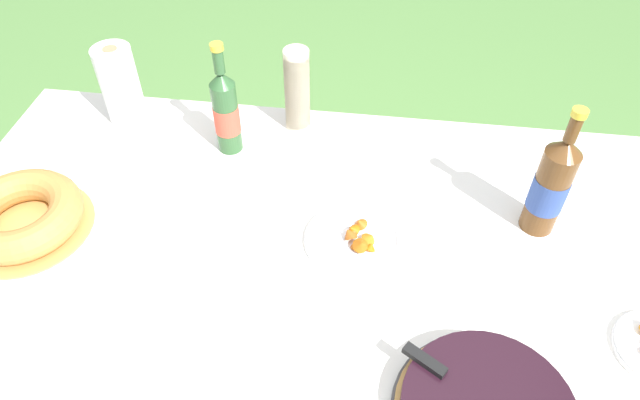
{
  "coord_description": "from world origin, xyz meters",
  "views": [
    {
      "loc": [
        0.16,
        -0.82,
        1.73
      ],
      "look_at": [
        0.03,
        0.15,
        0.74
      ],
      "focal_mm": 32.0,
      "sensor_mm": 36.0,
      "label": 1
    }
  ],
  "objects_px": {
    "paper_towel_roll": "(120,85)",
    "snack_plate_left": "(353,239)",
    "bundt_cake": "(21,216)",
    "cider_bottle_green": "(226,112)",
    "cider_bottle_amber": "(551,186)",
    "cup_stack": "(297,90)",
    "serving_knife": "(476,396)"
  },
  "relations": [
    {
      "from": "cider_bottle_green",
      "to": "bundt_cake",
      "type": "bearing_deg",
      "value": -139.18
    },
    {
      "from": "cup_stack",
      "to": "cider_bottle_amber",
      "type": "relative_size",
      "value": 0.72
    },
    {
      "from": "serving_knife",
      "to": "cider_bottle_amber",
      "type": "xyz_separation_m",
      "value": [
        0.19,
        0.51,
        0.07
      ]
    },
    {
      "from": "bundt_cake",
      "to": "serving_knife",
      "type": "bearing_deg",
      "value": -17.29
    },
    {
      "from": "serving_knife",
      "to": "cup_stack",
      "type": "relative_size",
      "value": 1.3
    },
    {
      "from": "cup_stack",
      "to": "cider_bottle_green",
      "type": "relative_size",
      "value": 0.77
    },
    {
      "from": "cider_bottle_amber",
      "to": "snack_plate_left",
      "type": "height_order",
      "value": "cider_bottle_amber"
    },
    {
      "from": "bundt_cake",
      "to": "cider_bottle_amber",
      "type": "relative_size",
      "value": 0.92
    },
    {
      "from": "cider_bottle_amber",
      "to": "paper_towel_roll",
      "type": "relative_size",
      "value": 1.48
    },
    {
      "from": "serving_knife",
      "to": "bundt_cake",
      "type": "bearing_deg",
      "value": -164.9
    },
    {
      "from": "cider_bottle_amber",
      "to": "snack_plate_left",
      "type": "bearing_deg",
      "value": -165.55
    },
    {
      "from": "bundt_cake",
      "to": "cider_bottle_green",
      "type": "bearing_deg",
      "value": 40.82
    },
    {
      "from": "cup_stack",
      "to": "snack_plate_left",
      "type": "bearing_deg",
      "value": -64.58
    },
    {
      "from": "serving_knife",
      "to": "cider_bottle_green",
      "type": "height_order",
      "value": "cider_bottle_green"
    },
    {
      "from": "cider_bottle_amber",
      "to": "cup_stack",
      "type": "bearing_deg",
      "value": 154.12
    },
    {
      "from": "cider_bottle_green",
      "to": "snack_plate_left",
      "type": "xyz_separation_m",
      "value": [
        0.38,
        -0.3,
        -0.11
      ]
    },
    {
      "from": "cider_bottle_amber",
      "to": "bundt_cake",
      "type": "bearing_deg",
      "value": -171.96
    },
    {
      "from": "bundt_cake",
      "to": "paper_towel_roll",
      "type": "xyz_separation_m",
      "value": [
        0.09,
        0.46,
        0.07
      ]
    },
    {
      "from": "cup_stack",
      "to": "cider_bottle_green",
      "type": "xyz_separation_m",
      "value": [
        -0.17,
        -0.12,
        -0.0
      ]
    },
    {
      "from": "bundt_cake",
      "to": "cider_bottle_amber",
      "type": "distance_m",
      "value": 1.26
    },
    {
      "from": "bundt_cake",
      "to": "cup_stack",
      "type": "relative_size",
      "value": 1.27
    },
    {
      "from": "bundt_cake",
      "to": "paper_towel_roll",
      "type": "relative_size",
      "value": 1.37
    },
    {
      "from": "paper_towel_roll",
      "to": "snack_plate_left",
      "type": "bearing_deg",
      "value": -29.16
    },
    {
      "from": "bundt_cake",
      "to": "snack_plate_left",
      "type": "bearing_deg",
      "value": 4.4
    },
    {
      "from": "cider_bottle_green",
      "to": "cider_bottle_amber",
      "type": "relative_size",
      "value": 0.94
    },
    {
      "from": "serving_knife",
      "to": "cup_stack",
      "type": "xyz_separation_m",
      "value": [
        -0.46,
        0.82,
        0.06
      ]
    },
    {
      "from": "paper_towel_roll",
      "to": "serving_knife",
      "type": "bearing_deg",
      "value": -39.11
    },
    {
      "from": "cider_bottle_green",
      "to": "paper_towel_roll",
      "type": "height_order",
      "value": "cider_bottle_green"
    },
    {
      "from": "bundt_cake",
      "to": "cider_bottle_green",
      "type": "xyz_separation_m",
      "value": [
        0.42,
        0.37,
        0.08
      ]
    },
    {
      "from": "cup_stack",
      "to": "paper_towel_roll",
      "type": "xyz_separation_m",
      "value": [
        -0.51,
        -0.03,
        -0.01
      ]
    },
    {
      "from": "paper_towel_roll",
      "to": "bundt_cake",
      "type": "bearing_deg",
      "value": -100.87
    },
    {
      "from": "cup_stack",
      "to": "paper_towel_roll",
      "type": "height_order",
      "value": "cup_stack"
    }
  ]
}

